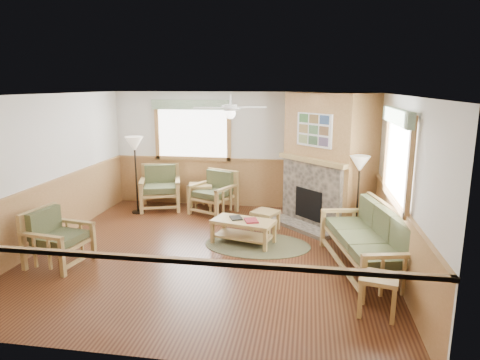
# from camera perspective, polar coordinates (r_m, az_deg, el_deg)

# --- Properties ---
(floor) EXTENTS (6.00, 6.00, 0.01)m
(floor) POSITION_cam_1_polar(r_m,az_deg,el_deg) (7.58, -3.88, -9.60)
(floor) COLOR #4C2715
(floor) RESTS_ON ground
(ceiling) EXTENTS (6.00, 6.00, 0.01)m
(ceiling) POSITION_cam_1_polar(r_m,az_deg,el_deg) (7.02, -4.22, 11.29)
(ceiling) COLOR white
(ceiling) RESTS_ON floor
(wall_back) EXTENTS (6.00, 0.02, 2.70)m
(wall_back) POSITION_cam_1_polar(r_m,az_deg,el_deg) (10.08, -0.16, 4.01)
(wall_back) COLOR silver
(wall_back) RESTS_ON floor
(wall_front) EXTENTS (6.00, 0.02, 2.70)m
(wall_front) POSITION_cam_1_polar(r_m,az_deg,el_deg) (4.43, -12.98, -7.64)
(wall_front) COLOR silver
(wall_front) RESTS_ON floor
(wall_left) EXTENTS (0.02, 6.00, 2.70)m
(wall_left) POSITION_cam_1_polar(r_m,az_deg,el_deg) (8.38, -24.44, 1.11)
(wall_left) COLOR silver
(wall_left) RESTS_ON floor
(wall_right) EXTENTS (0.02, 6.00, 2.70)m
(wall_right) POSITION_cam_1_polar(r_m,az_deg,el_deg) (7.13, 20.13, -0.37)
(wall_right) COLOR silver
(wall_right) RESTS_ON floor
(wainscot) EXTENTS (6.00, 6.00, 1.10)m
(wainscot) POSITION_cam_1_polar(r_m,az_deg,el_deg) (7.39, -3.95, -5.61)
(wainscot) COLOR #A67744
(wainscot) RESTS_ON floor
(fireplace) EXTENTS (3.11, 3.11, 2.70)m
(fireplace) POSITION_cam_1_polar(r_m,az_deg,el_deg) (9.02, 11.81, 2.72)
(fireplace) COLOR #A67744
(fireplace) RESTS_ON floor
(window_back) EXTENTS (1.90, 0.16, 1.50)m
(window_back) POSITION_cam_1_polar(r_m,az_deg,el_deg) (10.17, -6.44, 10.69)
(window_back) COLOR white
(window_back) RESTS_ON wall_back
(window_right) EXTENTS (0.16, 1.90, 1.50)m
(window_right) POSITION_cam_1_polar(r_m,az_deg,el_deg) (6.78, 20.87, 9.03)
(window_right) COLOR white
(window_right) RESTS_ON wall_right
(ceiling_fan) EXTENTS (1.59, 1.59, 0.36)m
(ceiling_fan) POSITION_cam_1_polar(r_m,az_deg,el_deg) (7.26, -1.31, 11.05)
(ceiling_fan) COLOR white
(ceiling_fan) RESTS_ON ceiling
(sofa) EXTENTS (2.30, 1.34, 0.99)m
(sofa) POSITION_cam_1_polar(r_m,az_deg,el_deg) (6.99, 16.43, -7.66)
(sofa) COLOR tan
(sofa) RESTS_ON floor
(armchair_back_left) EXTENTS (1.12, 1.12, 1.01)m
(armchair_back_left) POSITION_cam_1_polar(r_m,az_deg,el_deg) (10.16, -10.58, -1.00)
(armchair_back_left) COLOR tan
(armchair_back_left) RESTS_ON floor
(armchair_back_right) EXTENTS (1.11, 1.11, 0.94)m
(armchair_back_right) POSITION_cam_1_polar(r_m,az_deg,el_deg) (9.66, -3.62, -1.70)
(armchair_back_right) COLOR tan
(armchair_back_right) RESTS_ON floor
(armchair_left) EXTENTS (0.93, 0.93, 0.91)m
(armchair_left) POSITION_cam_1_polar(r_m,az_deg,el_deg) (7.52, -23.04, -7.08)
(armchair_left) COLOR tan
(armchair_left) RESTS_ON floor
(coffee_table) EXTENTS (1.22, 0.82, 0.45)m
(coffee_table) POSITION_cam_1_polar(r_m,az_deg,el_deg) (7.88, 0.46, -6.91)
(coffee_table) COLOR tan
(coffee_table) RESTS_ON floor
(end_table_chairs) EXTENTS (0.64, 0.62, 0.60)m
(end_table_chairs) POSITION_cam_1_polar(r_m,az_deg,el_deg) (10.02, -5.26, -2.22)
(end_table_chairs) COLOR tan
(end_table_chairs) RESTS_ON floor
(end_table_sofa) EXTENTS (0.55, 0.54, 0.52)m
(end_table_sofa) POSITION_cam_1_polar(r_m,az_deg,el_deg) (5.86, 17.91, -14.37)
(end_table_sofa) COLOR tan
(end_table_sofa) RESTS_ON floor
(footstool) EXTENTS (0.61, 0.61, 0.40)m
(footstool) POSITION_cam_1_polar(r_m,az_deg,el_deg) (8.59, 3.39, -5.43)
(footstool) COLOR tan
(footstool) RESTS_ON floor
(braided_rug) EXTENTS (2.47, 2.47, 0.01)m
(braided_rug) POSITION_cam_1_polar(r_m,az_deg,el_deg) (7.87, 2.35, -8.64)
(braided_rug) COLOR #4B492F
(braided_rug) RESTS_ON floor
(floor_lamp_left) EXTENTS (0.45, 0.45, 1.75)m
(floor_lamp_left) POSITION_cam_1_polar(r_m,az_deg,el_deg) (9.85, -13.69, 0.64)
(floor_lamp_left) COLOR black
(floor_lamp_left) RESTS_ON floor
(floor_lamp_right) EXTENTS (0.37, 0.37, 1.61)m
(floor_lamp_right) POSITION_cam_1_polar(r_m,az_deg,el_deg) (8.20, 15.42, -2.37)
(floor_lamp_right) COLOR black
(floor_lamp_right) RESTS_ON floor
(book_red) EXTENTS (0.31, 0.35, 0.03)m
(book_red) POSITION_cam_1_polar(r_m,az_deg,el_deg) (7.74, 1.51, -5.32)
(book_red) COLOR maroon
(book_red) RESTS_ON coffee_table
(book_dark) EXTENTS (0.29, 0.33, 0.03)m
(book_dark) POSITION_cam_1_polar(r_m,az_deg,el_deg) (7.89, -0.54, -4.99)
(book_dark) COLOR black
(book_dark) RESTS_ON coffee_table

